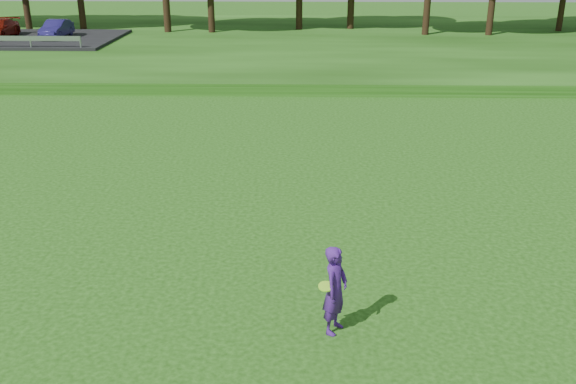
{
  "coord_description": "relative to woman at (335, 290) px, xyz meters",
  "views": [
    {
      "loc": [
        1.01,
        -11.47,
        7.07
      ],
      "look_at": [
        0.64,
        3.15,
        1.3
      ],
      "focal_mm": 40.0,
      "sensor_mm": 36.0,
      "label": 1
    }
  ],
  "objects": [
    {
      "name": "walking_path",
      "position": [
        -1.63,
        20.85,
        -0.87
      ],
      "size": [
        130.0,
        1.6,
        0.04
      ],
      "primitive_type": "cube",
      "color": "gray",
      "rests_on": "ground"
    },
    {
      "name": "berm",
      "position": [
        -1.63,
        34.85,
        -0.59
      ],
      "size": [
        130.0,
        30.0,
        0.6
      ],
      "primitive_type": "cube",
      "color": "#183F0C",
      "rests_on": "ground"
    },
    {
      "name": "woman",
      "position": [
        0.0,
        0.0,
        0.0
      ],
      "size": [
        0.66,
        0.77,
        1.79
      ],
      "color": "#461C7E",
      "rests_on": "ground"
    },
    {
      "name": "ground",
      "position": [
        -1.63,
        0.85,
        -0.89
      ],
      "size": [
        140.0,
        140.0,
        0.0
      ],
      "primitive_type": "plane",
      "color": "#183F0C",
      "rests_on": "ground"
    }
  ]
}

